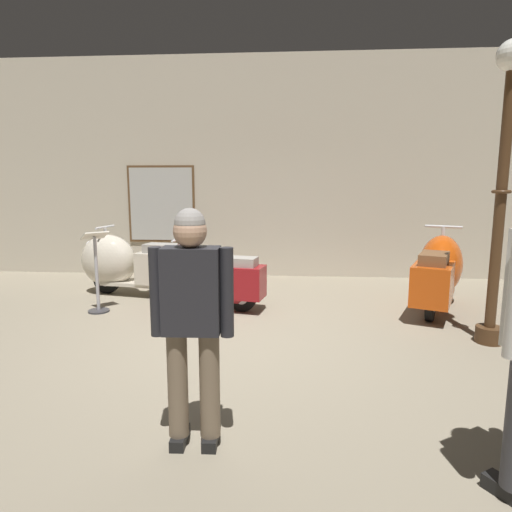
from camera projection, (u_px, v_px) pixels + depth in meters
ground_plane at (228, 342)px, 4.91m from camera, size 60.00×60.00×0.00m
showroom_back_wall at (254, 169)px, 8.22m from camera, size 18.00×0.24×3.96m
scooter_0 at (125, 264)px, 6.94m from camera, size 1.80×0.81×1.06m
scooter_1 at (199, 277)px, 6.19m from camera, size 1.64×0.75×0.97m
scooter_2 at (438, 271)px, 6.23m from camera, size 1.20×1.89×1.12m
lamppost at (503, 171)px, 4.60m from camera, size 0.32×0.32×3.13m
visitor_0 at (192, 313)px, 2.85m from camera, size 0.53×0.26×1.58m
info_stanchion at (97, 279)px, 5.99m from camera, size 0.39×0.38×1.10m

